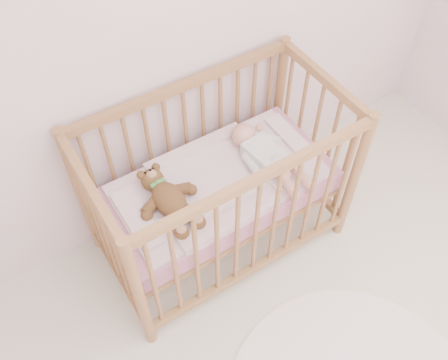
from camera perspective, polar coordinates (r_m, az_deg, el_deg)
wall_back at (r=2.34m, az=-8.74°, el=17.46°), size 4.00×0.02×2.70m
crib at (r=2.70m, az=-0.56°, el=-0.88°), size 1.36×0.76×1.00m
mattress at (r=2.72m, az=-0.56°, el=-1.07°), size 1.22×0.62×0.13m
blanket at (r=2.66m, az=-0.57°, el=-0.09°), size 1.10×0.58×0.06m
baby at (r=2.69m, az=4.63°, el=3.07°), size 0.35×0.62×0.14m
teddy_bear at (r=2.50m, az=-6.30°, el=-2.10°), size 0.37×0.50×0.13m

